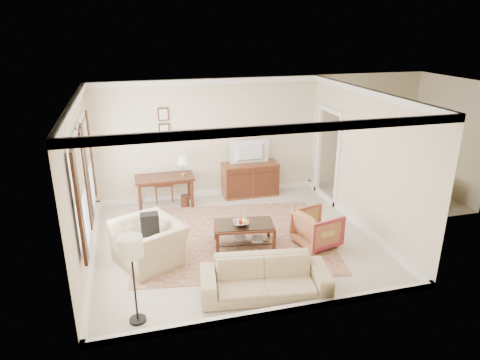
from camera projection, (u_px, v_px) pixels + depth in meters
name	position (u px, v px, depth m)	size (l,w,h in m)	color
room_shell	(234.00, 118.00, 7.76)	(5.51, 5.01, 2.91)	beige
annex_bedroom	(398.00, 184.00, 10.62)	(3.00, 2.70, 2.90)	beige
window_front	(80.00, 194.00, 6.79)	(0.12, 1.56, 1.80)	#CCB284
window_rear	(87.00, 164.00, 8.24)	(0.12, 1.56, 1.80)	#CCB284
doorway	(328.00, 157.00, 10.26)	(0.10, 1.12, 2.25)	white
rug	(234.00, 237.00, 8.68)	(3.81, 3.26, 0.01)	maroon
writing_desk	(165.00, 181.00, 9.98)	(1.35, 0.68, 0.74)	#441F13
desk_chair	(163.00, 180.00, 10.33)	(0.45, 0.45, 1.05)	brown
desk_lamp	(183.00, 165.00, 9.97)	(0.32, 0.32, 0.50)	silver
framed_prints	(164.00, 122.00, 9.93)	(0.25, 0.04, 0.68)	#441F13
sideboard	(250.00, 179.00, 10.70)	(1.37, 0.53, 0.84)	brown
tv	(251.00, 145.00, 10.38)	(0.93, 0.54, 0.12)	black
coffee_table	(244.00, 229.00, 8.24)	(1.22, 0.82, 0.48)	#441F13
fruit_bowl	(241.00, 222.00, 8.13)	(0.42, 0.42, 0.10)	silver
book_a	(235.00, 237.00, 8.29)	(0.28, 0.04, 0.38)	brown
book_b	(252.00, 238.00, 8.26)	(0.28, 0.03, 0.38)	brown
striped_armchair	(317.00, 227.00, 8.27)	(0.76, 0.71, 0.78)	maroon
club_armchair	(149.00, 236.00, 7.64)	(1.18, 0.77, 1.03)	#CCB989
backpack	(150.00, 223.00, 7.55)	(0.32, 0.22, 0.40)	black
sofa	(265.00, 273.00, 6.73)	(2.04, 0.59, 0.80)	#CCB989
floor_lamp	(131.00, 253.00, 5.86)	(0.34, 0.34, 1.37)	black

